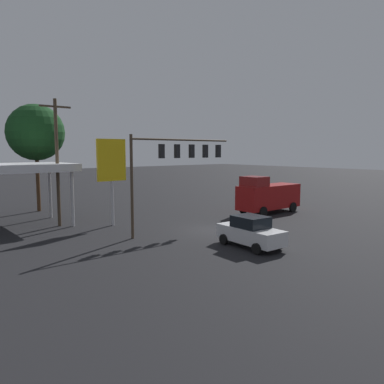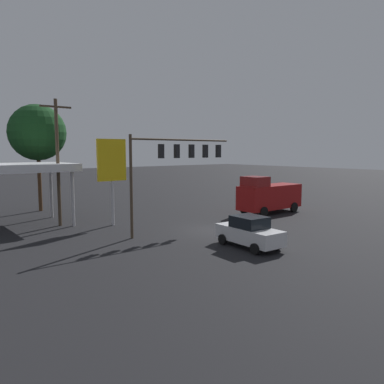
# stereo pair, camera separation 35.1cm
# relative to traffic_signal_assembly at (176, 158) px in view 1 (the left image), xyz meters

# --- Properties ---
(ground_plane) EXTENTS (200.00, 200.00, 0.00)m
(ground_plane) POSITION_rel_traffic_signal_assembly_xyz_m (-2.09, 1.27, -5.40)
(ground_plane) COLOR black
(traffic_signal_assembly) EXTENTS (8.90, 0.43, 6.99)m
(traffic_signal_assembly) POSITION_rel_traffic_signal_assembly_xyz_m (0.00, 0.00, 0.00)
(traffic_signal_assembly) COLOR #473828
(traffic_signal_assembly) RESTS_ON ground
(utility_pole) EXTENTS (2.40, 0.26, 9.85)m
(utility_pole) POSITION_rel_traffic_signal_assembly_xyz_m (5.99, -7.35, -0.19)
(utility_pole) COLOR #473828
(utility_pole) RESTS_ON ground
(price_sign) EXTENTS (2.40, 0.27, 6.82)m
(price_sign) POSITION_rel_traffic_signal_assembly_xyz_m (2.66, -4.87, -0.52)
(price_sign) COLOR #B7B7BC
(price_sign) RESTS_ON ground
(sedan_waiting) EXTENTS (2.28, 4.51, 1.93)m
(sedan_waiting) POSITION_rel_traffic_signal_assembly_xyz_m (-0.65, 6.61, -4.45)
(sedan_waiting) COLOR silver
(sedan_waiting) RESTS_ON ground
(delivery_truck) EXTENTS (6.81, 2.59, 3.58)m
(delivery_truck) POSITION_rel_traffic_signal_assembly_xyz_m (-11.38, -0.72, -3.71)
(delivery_truck) COLOR maroon
(delivery_truck) RESTS_ON ground
(street_tree) EXTENTS (5.40, 5.40, 10.36)m
(street_tree) POSITION_rel_traffic_signal_assembly_xyz_m (4.85, -15.89, 2.23)
(street_tree) COLOR #4C331E
(street_tree) RESTS_ON ground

